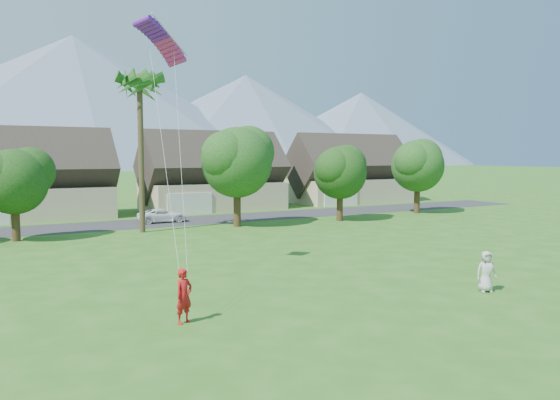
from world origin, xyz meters
TOP-DOWN VIEW (x-y plane):
  - ground at (0.00, 0.00)m, footprint 500.00×500.00m
  - street at (0.00, 34.00)m, footprint 90.00×7.00m
  - kite_flyer at (-7.09, 4.52)m, footprint 0.86×0.73m
  - watcher at (6.17, 2.27)m, footprint 1.06×0.91m
  - parked_car at (1.34, 34.00)m, footprint 4.44×2.12m
  - mountain_ridge at (10.40, 260.00)m, footprint 540.00×240.00m
  - houses_row at (0.49, 42.99)m, footprint 72.75×8.19m
  - tree_row at (-1.14, 27.92)m, footprint 62.27×6.67m
  - fan_palm at (-2.00, 28.50)m, footprint 3.00×3.00m
  - parafoil_kite at (-5.29, 12.33)m, footprint 3.15×1.50m

SIDE VIEW (x-z plane):
  - ground at x=0.00m, z-range 0.00..0.00m
  - street at x=0.00m, z-range 0.00..0.01m
  - parked_car at x=1.34m, z-range 0.00..1.22m
  - watcher at x=6.17m, z-range 0.00..1.83m
  - kite_flyer at x=-7.09m, z-range 0.00..2.01m
  - houses_row at x=0.49m, z-range -0.99..7.87m
  - tree_row at x=-1.14m, z-range 0.66..9.11m
  - parafoil_kite at x=-5.29m, z-range 11.45..11.95m
  - fan_palm at x=-2.00m, z-range 4.90..18.70m
  - mountain_ridge at x=10.40m, z-range -5.93..64.07m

